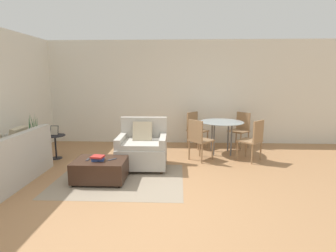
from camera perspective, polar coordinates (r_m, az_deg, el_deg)
ground_plane at (r=3.99m, az=-4.68°, el=-15.99°), size 20.00×20.00×0.00m
wall_back at (r=7.14m, az=-1.35°, el=7.28°), size 12.00×0.06×2.75m
wall_left at (r=6.17m, az=-32.73°, el=5.11°), size 0.06×12.00×2.75m
area_rug at (r=4.80m, az=-10.48°, el=-11.39°), size 2.23×1.67×0.01m
couch at (r=5.25m, az=-32.26°, el=-7.48°), size 0.92×1.81×0.90m
armchair at (r=5.29m, az=-5.58°, el=-4.95°), size 0.97×0.86×0.97m
ottoman at (r=4.75m, az=-14.49°, el=-9.09°), size 0.88×0.65×0.39m
book_stack at (r=4.63m, az=-15.05°, el=-6.75°), size 0.23×0.20×0.09m
tv_remote_primary at (r=4.74m, az=-17.06°, el=-6.98°), size 0.04×0.14×0.01m
tv_remote_secondary at (r=4.65m, az=-12.04°, el=-7.11°), size 0.14×0.14×0.01m
potted_plant at (r=6.57m, az=-27.00°, el=-4.07°), size 0.34×0.34×1.03m
side_table at (r=6.29m, az=-23.32°, el=-3.24°), size 0.44×0.44×0.53m
picture_frame at (r=6.24m, az=-23.50°, el=-0.90°), size 0.18×0.07×0.21m
dining_table at (r=6.25m, az=11.61°, el=0.05°), size 1.01×1.01×0.76m
dining_chair_near_left at (r=5.65m, az=6.65°, el=-2.46°), size 0.59×0.59×0.90m
dining_chair_near_right at (r=5.85m, az=18.10°, el=-2.46°), size 0.59×0.59×0.90m
dining_chair_far_left at (r=6.78m, az=5.93°, el=-0.25°), size 0.59×0.59×0.90m
dining_chair_far_right at (r=6.96m, az=15.55°, el=-0.32°), size 0.59×0.59×0.90m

